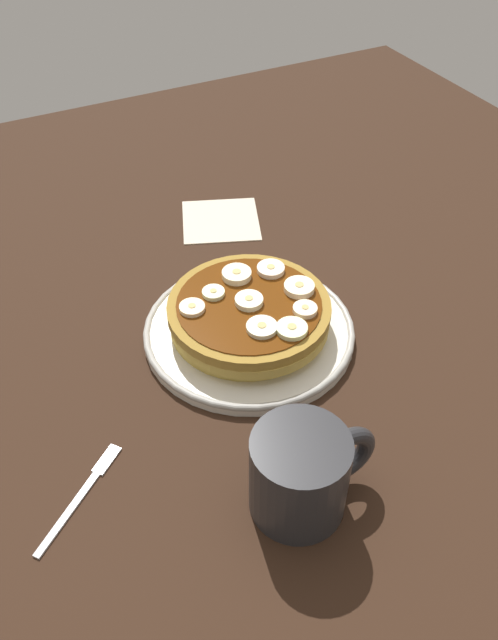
# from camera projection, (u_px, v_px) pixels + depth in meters

# --- Properties ---
(ground_plane) EXTENTS (1.40, 1.40, 0.03)m
(ground_plane) POSITION_uv_depth(u_px,v_px,m) (249.00, 344.00, 0.79)
(ground_plane) COLOR black
(plate) EXTENTS (0.25, 0.25, 0.02)m
(plate) POSITION_uv_depth(u_px,v_px,m) (249.00, 331.00, 0.77)
(plate) COLOR silver
(plate) RESTS_ON ground_plane
(pancake_stack) EXTENTS (0.19, 0.19, 0.04)m
(pancake_stack) POSITION_uv_depth(u_px,v_px,m) (249.00, 315.00, 0.76)
(pancake_stack) COLOR gold
(pancake_stack) RESTS_ON plate
(banana_slice_0) EXTENTS (0.03, 0.03, 0.01)m
(banana_slice_0) POSITION_uv_depth(u_px,v_px,m) (250.00, 298.00, 0.75)
(banana_slice_0) COLOR #F4EFC5
(banana_slice_0) RESTS_ON pancake_stack
(banana_slice_1) EXTENTS (0.03, 0.03, 0.01)m
(banana_slice_1) POSITION_uv_depth(u_px,v_px,m) (192.00, 308.00, 0.74)
(banana_slice_1) COLOR #FEE4B4
(banana_slice_1) RESTS_ON pancake_stack
(banana_slice_2) EXTENTS (0.03, 0.03, 0.01)m
(banana_slice_2) POSITION_uv_depth(u_px,v_px,m) (262.00, 328.00, 0.71)
(banana_slice_2) COLOR #EDEAC2
(banana_slice_2) RESTS_ON pancake_stack
(banana_slice_3) EXTENTS (0.03, 0.03, 0.01)m
(banana_slice_3) POSITION_uv_depth(u_px,v_px,m) (213.00, 293.00, 0.76)
(banana_slice_3) COLOR #EBF3B8
(banana_slice_3) RESTS_ON pancake_stack
(banana_slice_4) EXTENTS (0.04, 0.04, 0.01)m
(banana_slice_4) POSITION_uv_depth(u_px,v_px,m) (237.00, 275.00, 0.78)
(banana_slice_4) COLOR #FAEABE
(banana_slice_4) RESTS_ON pancake_stack
(banana_slice_5) EXTENTS (0.03, 0.03, 0.01)m
(banana_slice_5) POSITION_uv_depth(u_px,v_px,m) (292.00, 329.00, 0.71)
(banana_slice_5) COLOR #ECF4B5
(banana_slice_5) RESTS_ON pancake_stack
(banana_slice_6) EXTENTS (0.03, 0.03, 0.01)m
(banana_slice_6) POSITION_uv_depth(u_px,v_px,m) (305.00, 310.00, 0.73)
(banana_slice_6) COLOR #FEE3B7
(banana_slice_6) RESTS_ON pancake_stack
(banana_slice_7) EXTENTS (0.04, 0.04, 0.01)m
(banana_slice_7) POSITION_uv_depth(u_px,v_px,m) (299.00, 288.00, 0.76)
(banana_slice_7) COLOR #FEEEC4
(banana_slice_7) RESTS_ON pancake_stack
(banana_slice_8) EXTENTS (0.03, 0.03, 0.01)m
(banana_slice_8) POSITION_uv_depth(u_px,v_px,m) (271.00, 269.00, 0.79)
(banana_slice_8) COLOR #F4E0C3
(banana_slice_8) RESTS_ON pancake_stack
(coffee_mug) EXTENTS (0.13, 0.09, 0.09)m
(coffee_mug) POSITION_uv_depth(u_px,v_px,m) (303.00, 472.00, 0.58)
(coffee_mug) COLOR #262628
(coffee_mug) RESTS_ON ground_plane
(napkin) EXTENTS (0.14, 0.14, 0.00)m
(napkin) POSITION_uv_depth(u_px,v_px,m) (221.00, 220.00, 0.96)
(napkin) COLOR beige
(napkin) RESTS_ON ground_plane
(fork) EXTENTS (0.11, 0.09, 0.01)m
(fork) POSITION_uv_depth(u_px,v_px,m) (84.00, 490.00, 0.62)
(fork) COLOR silver
(fork) RESTS_ON ground_plane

